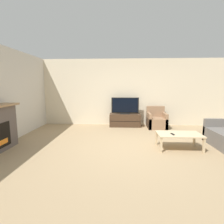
{
  "coord_description": "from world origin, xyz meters",
  "views": [
    {
      "loc": [
        -0.19,
        -4.38,
        1.6
      ],
      "look_at": [
        -0.44,
        0.68,
        0.85
      ],
      "focal_mm": 28.0,
      "sensor_mm": 36.0,
      "label": 1
    }
  ],
  "objects_px": {
    "tv": "(125,106)",
    "remote": "(173,134)",
    "coffee_table": "(179,135)",
    "armchair": "(156,121)",
    "tv_stand": "(125,120)"
  },
  "relations": [
    {
      "from": "tv_stand",
      "to": "coffee_table",
      "type": "bearing_deg",
      "value": -62.22
    },
    {
      "from": "tv_stand",
      "to": "remote",
      "type": "relative_size",
      "value": 7.86
    },
    {
      "from": "tv",
      "to": "remote",
      "type": "relative_size",
      "value": 6.99
    },
    {
      "from": "armchair",
      "to": "coffee_table",
      "type": "distance_m",
      "value": 2.33
    },
    {
      "from": "tv",
      "to": "coffee_table",
      "type": "xyz_separation_m",
      "value": [
        1.32,
        -2.51,
        -0.45
      ]
    },
    {
      "from": "armchair",
      "to": "remote",
      "type": "relative_size",
      "value": 5.28
    },
    {
      "from": "tv_stand",
      "to": "coffee_table",
      "type": "distance_m",
      "value": 2.84
    },
    {
      "from": "tv",
      "to": "coffee_table",
      "type": "bearing_deg",
      "value": -62.19
    },
    {
      "from": "tv_stand",
      "to": "remote",
      "type": "distance_m",
      "value": 2.85
    },
    {
      "from": "tv_stand",
      "to": "coffee_table",
      "type": "xyz_separation_m",
      "value": [
        1.32,
        -2.51,
        0.11
      ]
    },
    {
      "from": "coffee_table",
      "to": "armchair",
      "type": "bearing_deg",
      "value": 92.6
    },
    {
      "from": "tv",
      "to": "remote",
      "type": "height_order",
      "value": "tv"
    },
    {
      "from": "tv",
      "to": "coffee_table",
      "type": "distance_m",
      "value": 2.87
    },
    {
      "from": "coffee_table",
      "to": "remote",
      "type": "bearing_deg",
      "value": -153.46
    },
    {
      "from": "tv",
      "to": "remote",
      "type": "bearing_deg",
      "value": -66.51
    }
  ]
}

